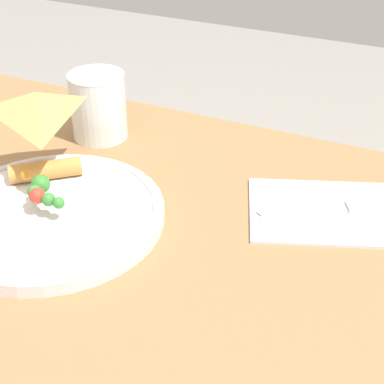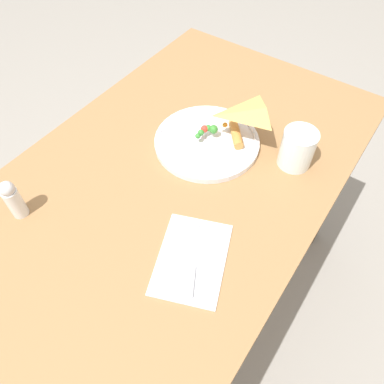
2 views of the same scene
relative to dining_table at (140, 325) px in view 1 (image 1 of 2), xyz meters
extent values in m
cube|color=olive|center=(0.00, 0.00, 0.09)|extent=(1.15, 0.71, 0.03)
cube|color=#4C3823|center=(0.53, -0.31, -0.27)|extent=(0.06, 0.06, 0.69)
cylinder|color=white|center=(0.12, -0.01, 0.12)|extent=(0.27, 0.27, 0.02)
torus|color=white|center=(0.12, -0.01, 0.13)|extent=(0.25, 0.25, 0.01)
pyramid|color=#DBA351|center=(0.13, -0.02, 0.14)|extent=(0.16, 0.16, 0.02)
cylinder|color=#C68942|center=(0.17, -0.07, 0.14)|extent=(0.08, 0.08, 0.02)
sphere|color=red|center=(0.13, 0.00, 0.15)|extent=(0.02, 0.02, 0.02)
sphere|color=#388433|center=(0.14, -0.02, 0.15)|extent=(0.02, 0.02, 0.02)
sphere|color=#388433|center=(0.13, -0.01, 0.15)|extent=(0.02, 0.02, 0.02)
sphere|color=orange|center=(0.17, -0.03, 0.15)|extent=(0.01, 0.01, 0.01)
sphere|color=#388433|center=(0.10, 0.00, 0.15)|extent=(0.01, 0.01, 0.01)
sphere|color=#388433|center=(0.11, 0.00, 0.15)|extent=(0.02, 0.02, 0.02)
cylinder|color=white|center=(0.19, -0.22, 0.16)|extent=(0.08, 0.08, 0.10)
cylinder|color=white|center=(0.19, -0.22, 0.14)|extent=(0.07, 0.07, 0.07)
torus|color=white|center=(0.19, -0.22, 0.21)|extent=(0.08, 0.08, 0.00)
cube|color=silver|center=(-0.17, -0.17, 0.11)|extent=(0.23, 0.20, 0.00)
cube|color=#B2B2B7|center=(-0.22, -0.20, 0.12)|extent=(0.07, 0.05, 0.01)
cube|color=silver|center=(-0.15, -0.15, 0.12)|extent=(0.10, 0.07, 0.00)
ellipsoid|color=silver|center=(-0.10, -0.13, 0.12)|extent=(0.03, 0.02, 0.00)
camera|label=1|loc=(-0.27, 0.43, 0.52)|focal=55.00mm
camera|label=2|loc=(-0.47, -0.38, 0.79)|focal=35.00mm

